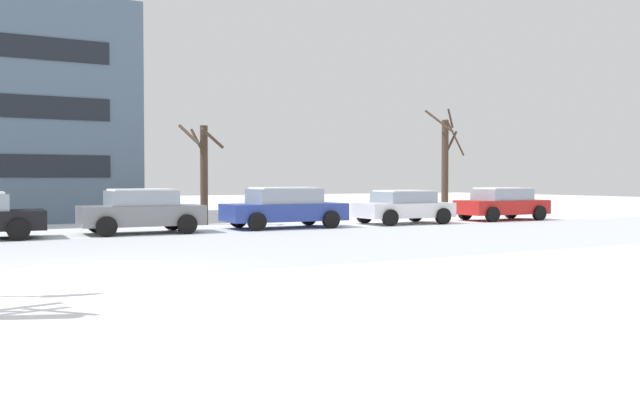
% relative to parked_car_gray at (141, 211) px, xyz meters
% --- Properties ---
extents(ground_plane, '(120.00, 120.00, 0.00)m').
position_rel_parked_car_gray_xyz_m(ground_plane, '(-3.23, -9.24, -0.75)').
color(ground_plane, white).
extents(road_surface, '(80.00, 9.03, 0.00)m').
position_rel_parked_car_gray_xyz_m(road_surface, '(-3.23, -5.72, -0.74)').
color(road_surface, silver).
rests_on(road_surface, ground).
extents(parked_car_gray, '(3.96, 2.17, 1.46)m').
position_rel_parked_car_gray_xyz_m(parked_car_gray, '(0.00, 0.00, 0.00)').
color(parked_car_gray, slate).
rests_on(parked_car_gray, ground).
extents(parked_car_blue, '(4.48, 2.21, 1.49)m').
position_rel_parked_car_gray_xyz_m(parked_car_blue, '(5.21, -0.01, 0.01)').
color(parked_car_blue, '#283D93').
rests_on(parked_car_blue, ground).
extents(parked_car_white, '(3.88, 2.25, 1.34)m').
position_rel_parked_car_gray_xyz_m(parked_car_white, '(10.42, -0.18, -0.05)').
color(parked_car_white, white).
rests_on(parked_car_white, ground).
extents(parked_car_red, '(4.07, 2.11, 1.42)m').
position_rel_parked_car_gray_xyz_m(parked_car_red, '(15.63, -0.28, -0.02)').
color(parked_car_red, red).
rests_on(parked_car_red, ground).
extents(tree_far_left, '(1.59, 1.38, 3.92)m').
position_rel_parked_car_gray_xyz_m(tree_far_left, '(3.21, 3.06, 1.38)').
color(tree_far_left, '#423326').
rests_on(tree_far_left, ground).
extents(tree_far_mid, '(1.81, 1.55, 5.24)m').
position_rel_parked_car_gray_xyz_m(tree_far_mid, '(16.09, 4.13, 1.80)').
color(tree_far_mid, '#423326').
rests_on(tree_far_mid, ground).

